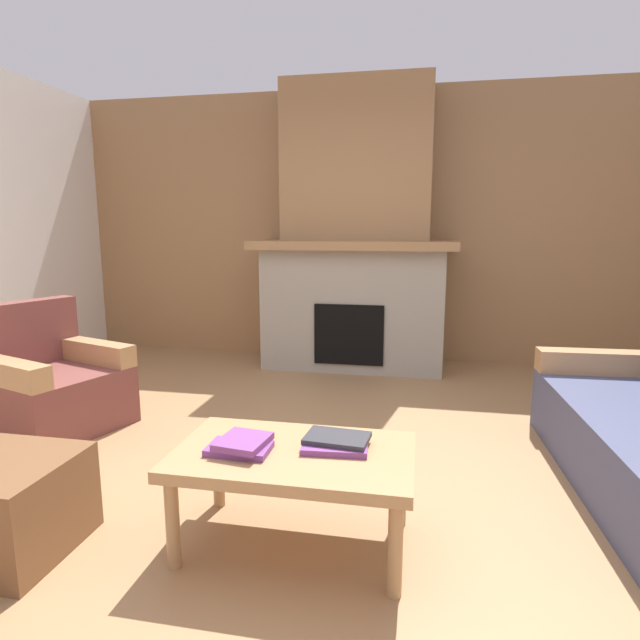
{
  "coord_description": "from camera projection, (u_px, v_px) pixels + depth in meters",
  "views": [
    {
      "loc": [
        0.63,
        -2.4,
        1.35
      ],
      "look_at": [
        -0.01,
        0.9,
        0.75
      ],
      "focal_mm": 29.15,
      "sensor_mm": 36.0,
      "label": 1
    }
  ],
  "objects": [
    {
      "name": "armchair",
      "position": [
        50.0,
        386.0,
        3.52
      ],
      "size": [
        0.96,
        0.96,
        0.85
      ],
      "color": "brown",
      "rests_on": "ground"
    },
    {
      "name": "coffee_table",
      "position": [
        294.0,
        462.0,
        2.18
      ],
      "size": [
        1.0,
        0.6,
        0.43
      ],
      "color": "tan",
      "rests_on": "ground"
    },
    {
      "name": "ground",
      "position": [
        288.0,
        494.0,
        2.67
      ],
      "size": [
        9.0,
        9.0,
        0.0
      ],
      "primitive_type": "plane",
      "color": "#9E754C"
    },
    {
      "name": "fireplace",
      "position": [
        355.0,
        247.0,
        5.0
      ],
      "size": [
        1.9,
        0.82,
        2.7
      ],
      "color": "gray",
      "rests_on": "ground"
    },
    {
      "name": "wall_back_wood_panel",
      "position": [
        360.0,
        228.0,
        5.33
      ],
      "size": [
        6.0,
        0.12,
        2.7
      ],
      "primitive_type": "cube",
      "color": "#997047",
      "rests_on": "ground"
    },
    {
      "name": "book_stack_near_edge",
      "position": [
        241.0,
        445.0,
        2.16
      ],
      "size": [
        0.26,
        0.23,
        0.06
      ],
      "color": "#7A3D84",
      "rests_on": "coffee_table"
    },
    {
      "name": "book_stack_center",
      "position": [
        336.0,
        443.0,
        2.19
      ],
      "size": [
        0.29,
        0.23,
        0.05
      ],
      "color": "#7A3D84",
      "rests_on": "coffee_table"
    },
    {
      "name": "ottoman",
      "position": [
        8.0,
        506.0,
        2.17
      ],
      "size": [
        0.52,
        0.52,
        0.4
      ],
      "primitive_type": "cube",
      "color": "brown",
      "rests_on": "ground"
    }
  ]
}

